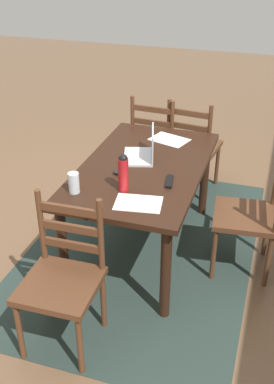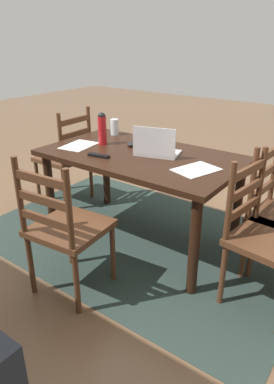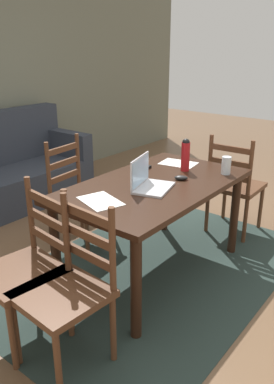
# 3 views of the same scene
# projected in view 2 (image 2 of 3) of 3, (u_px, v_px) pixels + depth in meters

# --- Properties ---
(ground_plane) EXTENTS (14.00, 14.00, 0.00)m
(ground_plane) POSITION_uv_depth(u_px,v_px,m) (140.00, 238.00, 2.99)
(ground_plane) COLOR brown
(area_rug) EXTENTS (2.60, 1.73, 0.01)m
(area_rug) POSITION_uv_depth(u_px,v_px,m) (140.00, 237.00, 2.99)
(area_rug) COLOR #283833
(area_rug) RESTS_ON ground
(dining_table) EXTENTS (1.51, 0.87, 0.74)m
(dining_table) POSITION_uv_depth(u_px,v_px,m) (141.00, 166.00, 2.73)
(dining_table) COLOR black
(dining_table) RESTS_ON ground
(chair_right_near) EXTENTS (0.45, 0.45, 0.95)m
(chair_right_near) POSITION_uv_depth(u_px,v_px,m) (66.00, 157.00, 3.49)
(chair_right_near) COLOR #56331E
(chair_right_near) RESTS_ON ground
(chair_left_far) EXTENTS (0.49, 0.49, 0.95)m
(chair_left_far) POSITION_uv_depth(u_px,v_px,m) (265.00, 237.00, 2.11)
(chair_left_far) COLOR #56331E
(chair_left_far) RESTS_ON ground
(chair_far_head) EXTENTS (0.48, 0.48, 0.95)m
(chair_far_head) POSITION_uv_depth(u_px,v_px,m) (66.00, 229.00, 2.21)
(chair_far_head) COLOR #56331E
(chair_far_head) RESTS_ON ground
(laptop) EXTENTS (0.37, 0.30, 0.23)m
(laptop) POSITION_uv_depth(u_px,v_px,m) (156.00, 148.00, 2.62)
(laptop) COLOR silver
(laptop) RESTS_ON dining_table
(water_bottle) EXTENTS (0.07, 0.07, 0.26)m
(water_bottle) POSITION_uv_depth(u_px,v_px,m) (102.00, 128.00, 2.86)
(water_bottle) COLOR red
(water_bottle) RESTS_ON dining_table
(drinking_glass) EXTENTS (0.07, 0.07, 0.14)m
(drinking_glass) POSITION_uv_depth(u_px,v_px,m) (114.00, 127.00, 3.17)
(drinking_glass) COLOR silver
(drinking_glass) RESTS_ON dining_table
(computer_mouse) EXTENTS (0.10, 0.12, 0.03)m
(computer_mouse) POSITION_uv_depth(u_px,v_px,m) (131.00, 144.00, 2.86)
(computer_mouse) COLOR black
(computer_mouse) RESTS_ON dining_table
(tv_remote) EXTENTS (0.17, 0.07, 0.02)m
(tv_remote) POSITION_uv_depth(u_px,v_px,m) (99.00, 156.00, 2.61)
(tv_remote) COLOR black
(tv_remote) RESTS_ON dining_table
(paper_stack_left) EXTENTS (0.29, 0.35, 0.00)m
(paper_stack_left) POSITION_uv_depth(u_px,v_px,m) (196.00, 170.00, 2.36)
(paper_stack_left) COLOR white
(paper_stack_left) RESTS_ON dining_table
(paper_stack_right) EXTENTS (0.25, 0.32, 0.00)m
(paper_stack_right) POSITION_uv_depth(u_px,v_px,m) (79.00, 145.00, 2.88)
(paper_stack_right) COLOR white
(paper_stack_right) RESTS_ON dining_table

